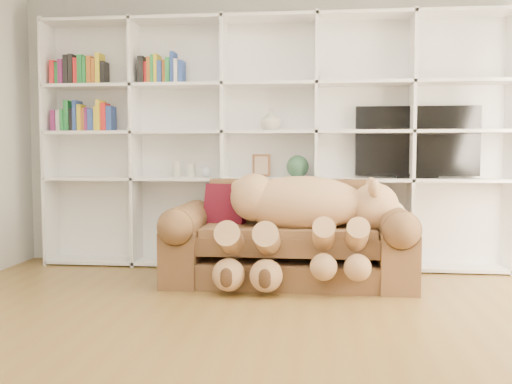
# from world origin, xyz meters

# --- Properties ---
(floor) EXTENTS (5.00, 5.00, 0.00)m
(floor) POSITION_xyz_m (0.00, 0.00, 0.00)
(floor) COLOR brown
(floor) RESTS_ON ground
(wall_back) EXTENTS (5.00, 0.02, 2.70)m
(wall_back) POSITION_xyz_m (0.00, 2.50, 1.35)
(wall_back) COLOR silver
(wall_back) RESTS_ON floor
(bookshelf) EXTENTS (4.43, 0.35, 2.40)m
(bookshelf) POSITION_xyz_m (-0.24, 2.36, 1.31)
(bookshelf) COLOR white
(bookshelf) RESTS_ON floor
(sofa) EXTENTS (2.06, 0.89, 0.86)m
(sofa) POSITION_xyz_m (0.22, 1.70, 0.33)
(sofa) COLOR brown
(sofa) RESTS_ON floor
(teddy_bear) EXTENTS (1.53, 0.84, 0.89)m
(teddy_bear) POSITION_xyz_m (0.33, 1.53, 0.60)
(teddy_bear) COLOR tan
(teddy_bear) RESTS_ON sofa
(throw_pillow) EXTENTS (0.42, 0.31, 0.40)m
(throw_pillow) POSITION_xyz_m (-0.35, 1.85, 0.63)
(throw_pillow) COLOR #590F25
(throw_pillow) RESTS_ON sofa
(tv) EXTENTS (1.14, 0.18, 0.67)m
(tv) POSITION_xyz_m (1.38, 2.35, 1.20)
(tv) COLOR black
(tv) RESTS_ON bookshelf
(picture_frame) EXTENTS (0.17, 0.04, 0.21)m
(picture_frame) POSITION_xyz_m (-0.08, 2.30, 0.98)
(picture_frame) COLOR brown
(picture_frame) RESTS_ON bookshelf
(green_vase) EXTENTS (0.21, 0.21, 0.21)m
(green_vase) POSITION_xyz_m (0.26, 2.30, 0.97)
(green_vase) COLOR #2F5C3F
(green_vase) RESTS_ON bookshelf
(figurine_tall) EXTENTS (0.09, 0.09, 0.16)m
(figurine_tall) POSITION_xyz_m (-0.91, 2.30, 0.94)
(figurine_tall) COLOR beige
(figurine_tall) RESTS_ON bookshelf
(figurine_short) EXTENTS (0.09, 0.09, 0.13)m
(figurine_short) POSITION_xyz_m (-0.77, 2.30, 0.93)
(figurine_short) COLOR beige
(figurine_short) RESTS_ON bookshelf
(snow_globe) EXTENTS (0.10, 0.10, 0.10)m
(snow_globe) POSITION_xyz_m (-0.62, 2.30, 0.92)
(snow_globe) COLOR white
(snow_globe) RESTS_ON bookshelf
(shelf_vase) EXTENTS (0.24, 0.24, 0.21)m
(shelf_vase) POSITION_xyz_m (0.01, 2.30, 1.42)
(shelf_vase) COLOR beige
(shelf_vase) RESTS_ON bookshelf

